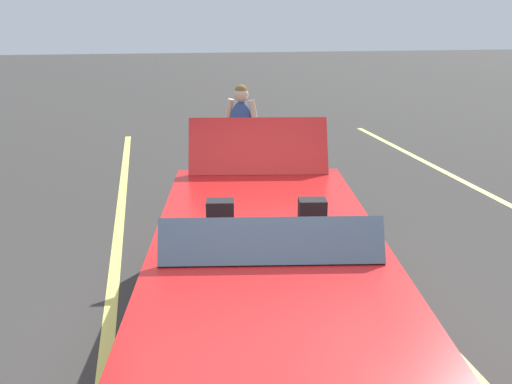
{
  "coord_description": "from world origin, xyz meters",
  "views": [
    {
      "loc": [
        4.17,
        -0.88,
        2.56
      ],
      "look_at": [
        -1.78,
        0.24,
        0.75
      ],
      "focal_mm": 41.33,
      "sensor_mm": 36.0,
      "label": 1
    }
  ],
  "objects_px": {
    "convertible_car": "(269,287)",
    "traveler_person": "(241,136)",
    "suitcase_small_carryon": "(306,189)",
    "suitcase_large_black": "(284,197)",
    "suitcase_medium_bright": "(276,172)"
  },
  "relations": [
    {
      "from": "convertible_car",
      "to": "suitcase_small_carryon",
      "type": "xyz_separation_m",
      "value": [
        -3.65,
        1.3,
        -0.34
      ]
    },
    {
      "from": "suitcase_large_black",
      "to": "suitcase_small_carryon",
      "type": "xyz_separation_m",
      "value": [
        -0.72,
        0.48,
        -0.12
      ]
    },
    {
      "from": "suitcase_medium_bright",
      "to": "traveler_person",
      "type": "height_order",
      "value": "traveler_person"
    },
    {
      "from": "convertible_car",
      "to": "suitcase_medium_bright",
      "type": "xyz_separation_m",
      "value": [
        -4.42,
        1.03,
        -0.28
      ]
    },
    {
      "from": "suitcase_medium_bright",
      "to": "traveler_person",
      "type": "bearing_deg",
      "value": -40.35
    },
    {
      "from": "suitcase_medium_bright",
      "to": "suitcase_small_carryon",
      "type": "bearing_deg",
      "value": 46.28
    },
    {
      "from": "suitcase_medium_bright",
      "to": "traveler_person",
      "type": "xyz_separation_m",
      "value": [
        0.23,
        -0.56,
        0.62
      ]
    },
    {
      "from": "suitcase_small_carryon",
      "to": "traveler_person",
      "type": "distance_m",
      "value": 1.19
    },
    {
      "from": "suitcase_large_black",
      "to": "suitcase_small_carryon",
      "type": "distance_m",
      "value": 0.88
    },
    {
      "from": "convertible_car",
      "to": "traveler_person",
      "type": "xyz_separation_m",
      "value": [
        -4.19,
        0.48,
        0.34
      ]
    },
    {
      "from": "suitcase_medium_bright",
      "to": "suitcase_large_black",
      "type": "bearing_deg",
      "value": 19.01
    },
    {
      "from": "suitcase_large_black",
      "to": "suitcase_medium_bright",
      "type": "distance_m",
      "value": 1.51
    },
    {
      "from": "suitcase_small_carryon",
      "to": "traveler_person",
      "type": "height_order",
      "value": "traveler_person"
    },
    {
      "from": "suitcase_small_carryon",
      "to": "suitcase_large_black",
      "type": "bearing_deg",
      "value": 69.55
    },
    {
      "from": "traveler_person",
      "to": "suitcase_medium_bright",
      "type": "bearing_deg",
      "value": 145.51
    }
  ]
}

